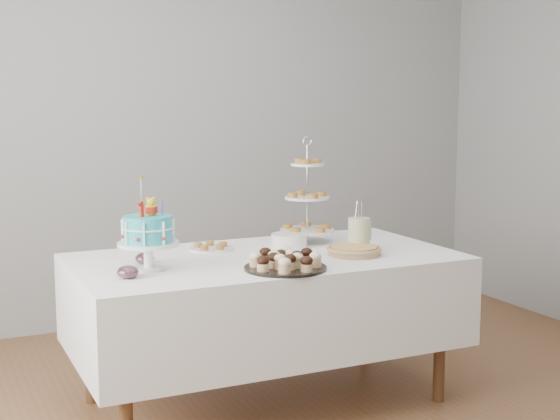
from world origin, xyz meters
name	(u,v)px	position (x,y,z in m)	size (l,w,h in m)	color
walls	(291,144)	(0.00, 0.00, 1.35)	(5.04, 4.04, 2.70)	#939698
table	(265,300)	(0.00, 0.30, 0.54)	(1.92, 1.02, 0.77)	white
birthday_cake	(148,245)	(-0.63, 0.22, 0.89)	(0.28, 0.28, 0.44)	white
cupcake_tray	(285,260)	(-0.04, -0.03, 0.81)	(0.39, 0.39, 0.09)	black
pie	(354,250)	(0.42, 0.13, 0.80)	(0.28, 0.28, 0.04)	tan
tiered_stand	(307,198)	(0.37, 0.56, 1.01)	(0.30, 0.30, 0.59)	silver
plate_stack	(289,241)	(0.21, 0.45, 0.81)	(0.19, 0.19, 0.07)	white
pastry_plate	(211,247)	(-0.19, 0.56, 0.79)	(0.23, 0.23, 0.04)	white
jam_bowl_a	(128,272)	(-0.75, 0.10, 0.80)	(0.10, 0.10, 0.06)	silver
jam_bowl_b	(145,258)	(-0.60, 0.37, 0.80)	(0.09, 0.09, 0.06)	silver
utensil_pitcher	(359,233)	(0.51, 0.24, 0.86)	(0.12, 0.12, 0.26)	white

